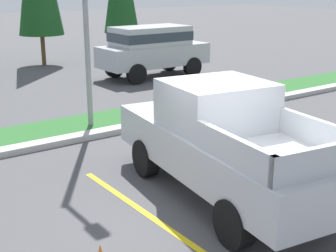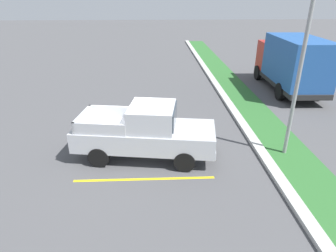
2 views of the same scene
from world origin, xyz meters
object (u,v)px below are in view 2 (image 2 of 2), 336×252
Objects in this scene: pickup_truck_main at (146,132)px; cargo_truck_distant at (292,62)px; street_light at (300,47)px; traffic_cone at (124,118)px.

cargo_truck_distant reaches higher than pickup_truck_main.
street_light reaches higher than traffic_cone.
cargo_truck_distant is 11.17m from traffic_cone.
traffic_cone is (-3.19, -6.44, -3.83)m from street_light.
street_light is 8.14m from traffic_cone.
traffic_cone is at bearing -64.86° from cargo_truck_distant.
street_light is (0.05, 5.26, 3.08)m from pickup_truck_main.
pickup_truck_main is at bearing -90.59° from street_light.
street_light is at bearing -24.39° from cargo_truck_distant.
pickup_truck_main is 6.09m from street_light.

